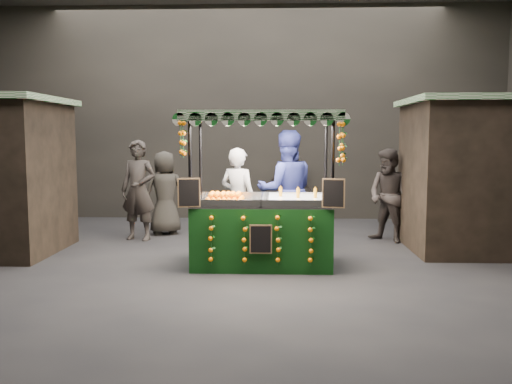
{
  "coord_description": "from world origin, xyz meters",
  "views": [
    {
      "loc": [
        0.69,
        -7.83,
        1.95
      ],
      "look_at": [
        0.37,
        0.7,
        1.07
      ],
      "focal_mm": 37.95,
      "sensor_mm": 36.0,
      "label": 1
    }
  ],
  "objects": [
    {
      "name": "ground",
      "position": [
        0.0,
        0.0,
        0.0
      ],
      "size": [
        12.0,
        12.0,
        0.0
      ],
      "primitive_type": "plane",
      "color": "black",
      "rests_on": "ground"
    },
    {
      "name": "vendor_grey",
      "position": [
        0.04,
        1.29,
        0.88
      ],
      "size": [
        0.76,
        0.65,
        1.76
      ],
      "rotation": [
        0.0,
        0.0,
        2.71
      ],
      "color": "gray",
      "rests_on": "ground"
    },
    {
      "name": "juice_stall",
      "position": [
        0.49,
        0.21,
        0.72
      ],
      "size": [
        2.39,
        1.4,
        2.31
      ],
      "color": "black",
      "rests_on": "ground"
    },
    {
      "name": "shopper_4",
      "position": [
        -1.54,
        2.81,
        0.83
      ],
      "size": [
        0.96,
        0.82,
        1.67
      ],
      "rotation": [
        0.0,
        0.0,
        3.57
      ],
      "color": "#292621",
      "rests_on": "ground"
    },
    {
      "name": "market_hall",
      "position": [
        0.0,
        0.0,
        3.38
      ],
      "size": [
        12.1,
        10.1,
        5.05
      ],
      "color": "black",
      "rests_on": "ground"
    },
    {
      "name": "shopper_0",
      "position": [
        -1.91,
        2.2,
        0.94
      ],
      "size": [
        0.78,
        0.6,
        1.89
      ],
      "rotation": [
        0.0,
        0.0,
        -0.24
      ],
      "color": "#2B2522",
      "rests_on": "ground"
    },
    {
      "name": "neighbour_stall_right",
      "position": [
        4.4,
        1.5,
        1.31
      ],
      "size": [
        3.0,
        2.2,
        2.6
      ],
      "color": "black",
      "rests_on": "ground"
    },
    {
      "name": "shopper_2",
      "position": [
        0.94,
        3.17,
        0.8
      ],
      "size": [
        0.96,
        0.46,
        1.6
      ],
      "rotation": [
        0.0,
        0.0,
        3.07
      ],
      "color": "black",
      "rests_on": "ground"
    },
    {
      "name": "vendor_blue",
      "position": [
        0.86,
        1.37,
        1.03
      ],
      "size": [
        1.09,
        0.9,
        2.06
      ],
      "rotation": [
        0.0,
        0.0,
        3.27
      ],
      "color": "navy",
      "rests_on": "ground"
    },
    {
      "name": "shopper_3",
      "position": [
        1.05,
        4.6,
        0.77
      ],
      "size": [
        0.9,
        1.14,
        1.54
      ],
      "rotation": [
        0.0,
        0.0,
        1.2
      ],
      "color": "#292521",
      "rests_on": "ground"
    },
    {
      "name": "shopper_1",
      "position": [
        2.78,
        2.18,
        0.86
      ],
      "size": [
        1.06,
        1.05,
        1.73
      ],
      "rotation": [
        0.0,
        0.0,
        -0.77
      ],
      "color": "#2E2825",
      "rests_on": "ground"
    }
  ]
}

